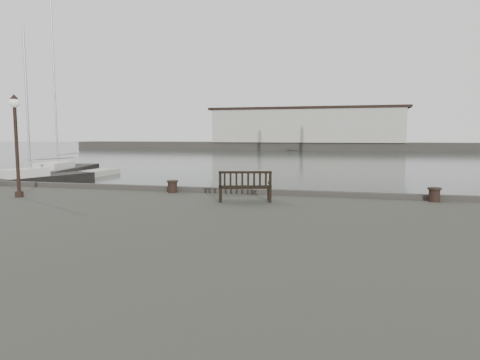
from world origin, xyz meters
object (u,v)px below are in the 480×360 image
(bench, at_px, (245,192))
(lamp_post, at_px, (16,132))
(bollard_right, at_px, (434,195))
(yacht_c, at_px, (37,184))
(bollard_left, at_px, (172,187))
(yacht_b, at_px, (61,174))

(bench, bearing_deg, lamp_post, 171.11)
(bollard_right, relative_size, yacht_c, 0.04)
(bollard_left, xyz_separation_m, yacht_c, (-15.32, 11.01, -1.54))
(bench, height_order, yacht_b, yacht_b)
(bollard_right, distance_m, lamp_post, 14.28)
(yacht_b, bearing_deg, bench, -56.55)
(bollard_left, xyz_separation_m, bollard_right, (9.17, 0.06, 0.00))
(yacht_c, bearing_deg, bollard_right, -8.83)
(bollard_right, distance_m, yacht_c, 26.87)
(bench, bearing_deg, bollard_right, -1.63)
(yacht_b, distance_m, yacht_c, 7.70)
(yacht_b, bearing_deg, bollard_left, -58.85)
(yacht_b, xyz_separation_m, yacht_c, (3.22, -6.99, -0.00))
(bollard_right, bearing_deg, yacht_c, 155.90)
(bench, distance_m, yacht_b, 29.21)
(bollard_right, relative_size, yacht_b, 0.03)
(bollard_left, relative_size, bollard_right, 1.00)
(bollard_left, distance_m, yacht_b, 25.89)
(bollard_left, relative_size, yacht_c, 0.04)
(bollard_left, bearing_deg, yacht_b, 135.83)
(yacht_c, bearing_deg, lamp_post, -36.55)
(bollard_left, distance_m, bollard_right, 9.17)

